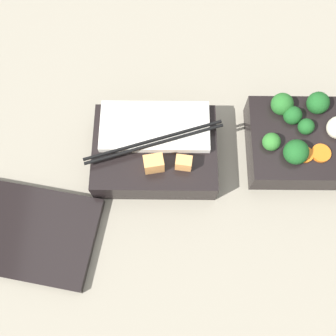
{
  "coord_description": "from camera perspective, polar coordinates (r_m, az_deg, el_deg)",
  "views": [
    {
      "loc": [
        0.11,
        0.27,
        0.62
      ],
      "look_at": [
        0.11,
        0.06,
        0.05
      ],
      "focal_mm": 42.0,
      "sensor_mm": 36.0,
      "label": 1
    }
  ],
  "objects": [
    {
      "name": "bento_lid",
      "position": [
        0.66,
        -18.96,
        -8.98
      ],
      "size": [
        0.22,
        0.18,
        0.02
      ],
      "primitive_type": "cube",
      "rotation": [
        0.0,
        0.0,
        -0.18
      ],
      "color": "black",
      "rests_on": "ground_plane"
    },
    {
      "name": "bento_tray_vegetable",
      "position": [
        0.69,
        19.72,
        4.07
      ],
      "size": [
        0.2,
        0.15,
        0.08
      ],
      "color": "black",
      "rests_on": "ground_plane"
    },
    {
      "name": "bento_tray_rice",
      "position": [
        0.64,
        -1.89,
        2.7
      ],
      "size": [
        0.22,
        0.15,
        0.08
      ],
      "color": "black",
      "rests_on": "ground_plane"
    },
    {
      "name": "ground_plane",
      "position": [
        0.68,
        9.09,
        2.82
      ],
      "size": [
        3.0,
        3.0,
        0.0
      ],
      "primitive_type": "plane",
      "color": "gray"
    }
  ]
}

